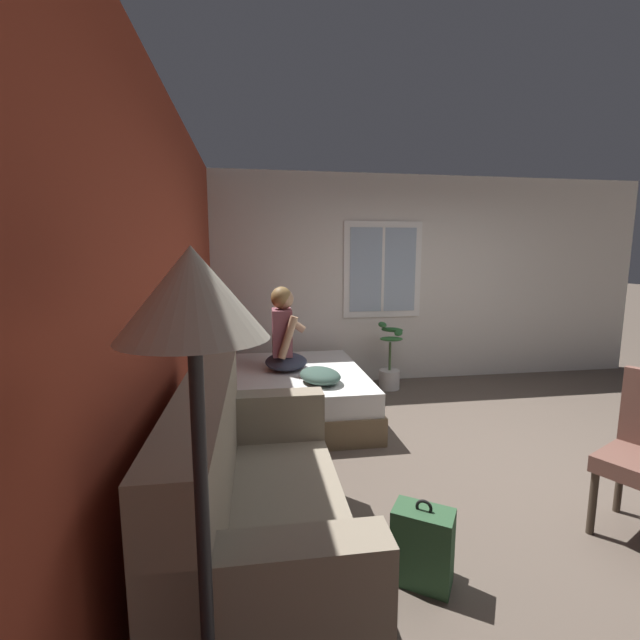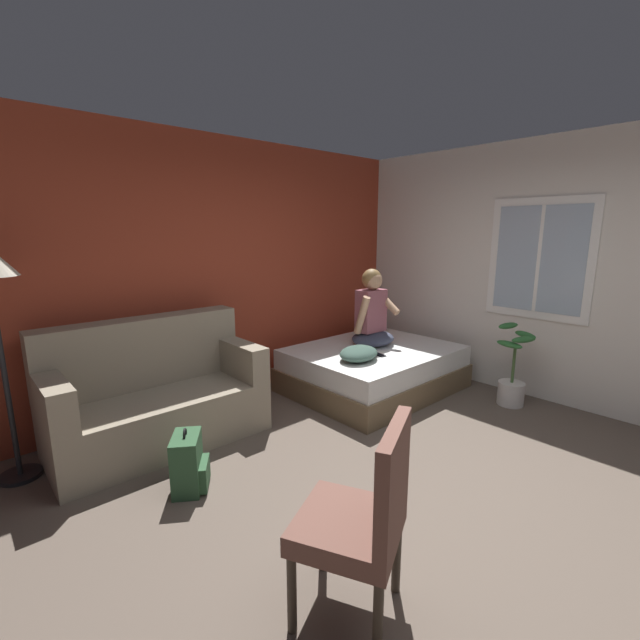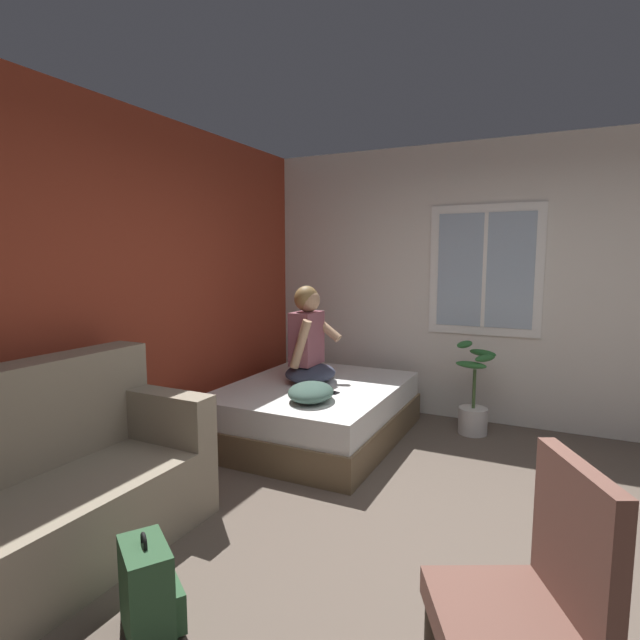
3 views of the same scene
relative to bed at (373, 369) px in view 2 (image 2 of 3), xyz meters
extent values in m
plane|color=brown|center=(-1.43, -1.67, -0.24)|extent=(40.00, 40.00, 0.00)
cube|color=#993823|center=(-1.43, 1.01, 1.11)|extent=(10.06, 0.16, 2.70)
cube|color=silver|center=(1.18, -1.67, 1.11)|extent=(0.16, 6.58, 2.70)
cube|color=white|center=(1.09, -1.27, 1.25)|extent=(0.02, 1.04, 1.24)
cube|color=#9EB2C6|center=(1.07, -1.27, 1.25)|extent=(0.01, 0.88, 1.08)
cube|color=white|center=(1.07, -1.27, 1.25)|extent=(0.01, 0.04, 1.08)
cube|color=brown|center=(0.00, 0.00, -0.11)|extent=(1.82, 1.44, 0.26)
cube|color=white|center=(0.00, 0.00, 0.13)|extent=(1.76, 1.40, 0.22)
cube|color=gray|center=(-2.30, 0.37, -0.02)|extent=(1.71, 0.82, 0.44)
cube|color=gray|center=(-2.30, 0.67, 0.50)|extent=(1.70, 0.26, 0.60)
cube|color=gray|center=(-3.06, 0.38, 0.36)|extent=(0.19, 0.80, 0.32)
cube|color=gray|center=(-1.54, 0.36, 0.36)|extent=(0.19, 0.80, 0.32)
cylinder|color=#382D23|center=(-2.23, -1.57, -0.04)|extent=(0.04, 0.04, 0.40)
cylinder|color=#382D23|center=(-2.58, -1.75, -0.04)|extent=(0.04, 0.04, 0.40)
cylinder|color=#382D23|center=(-2.06, -1.92, -0.04)|extent=(0.04, 0.04, 0.40)
cylinder|color=#382D23|center=(-2.41, -2.10, -0.04)|extent=(0.04, 0.04, 0.40)
cube|color=brown|center=(-2.32, -1.84, 0.21)|extent=(0.62, 0.62, 0.10)
cube|color=brown|center=(-2.23, -2.02, 0.50)|extent=(0.44, 0.26, 0.48)
ellipsoid|color=#383D51|center=(0.08, 0.09, 0.32)|extent=(0.53, 0.45, 0.16)
cube|color=#8C4C56|center=(0.08, 0.13, 0.64)|extent=(0.33, 0.21, 0.48)
cylinder|color=tan|center=(-0.12, 0.08, 0.62)|extent=(0.08, 0.21, 0.44)
cylinder|color=tan|center=(0.25, 0.04, 0.74)|extent=(0.09, 0.38, 0.29)
sphere|color=tan|center=(0.08, 0.11, 0.99)|extent=(0.21, 0.21, 0.21)
ellipsoid|color=olive|center=(0.08, 0.13, 1.00)|extent=(0.23, 0.23, 0.23)
cube|color=#2D5133|center=(-2.44, -0.41, -0.04)|extent=(0.32, 0.35, 0.40)
cube|color=#2D5133|center=(-2.34, -0.47, -0.13)|extent=(0.18, 0.23, 0.18)
torus|color=black|center=(-2.44, -0.41, 0.18)|extent=(0.06, 0.08, 0.09)
ellipsoid|color=#385147|center=(-0.46, -0.19, 0.31)|extent=(0.57, 0.49, 0.14)
cube|color=black|center=(-0.18, -0.23, 0.25)|extent=(0.09, 0.15, 0.01)
cylinder|color=black|center=(-3.29, 0.56, -0.22)|extent=(0.28, 0.28, 0.03)
cylinder|color=black|center=(-3.29, 0.56, 0.52)|extent=(0.04, 0.04, 1.45)
cylinder|color=silver|center=(0.71, -1.27, -0.12)|extent=(0.26, 0.26, 0.24)
cylinder|color=#426033|center=(0.71, -1.27, 0.18)|extent=(0.03, 0.03, 0.36)
ellipsoid|color=#2D6B33|center=(0.61, -1.25, 0.42)|extent=(0.15, 0.29, 0.06)
ellipsoid|color=#2D6B33|center=(0.80, -1.32, 0.50)|extent=(0.22, 0.29, 0.06)
ellipsoid|color=#2D6B33|center=(0.73, -1.17, 0.58)|extent=(0.29, 0.15, 0.06)
ellipsoid|color=#2D6B33|center=(0.67, -1.36, 0.48)|extent=(0.30, 0.21, 0.06)
camera|label=1|loc=(-4.32, 0.42, 1.44)|focal=24.00mm
camera|label=2|loc=(-3.57, -3.02, 1.55)|focal=24.00mm
camera|label=3|loc=(-3.88, -1.93, 1.37)|focal=28.00mm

